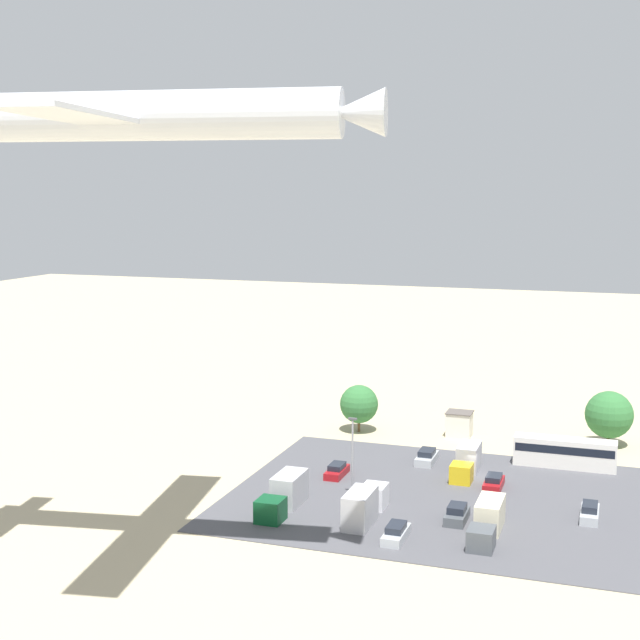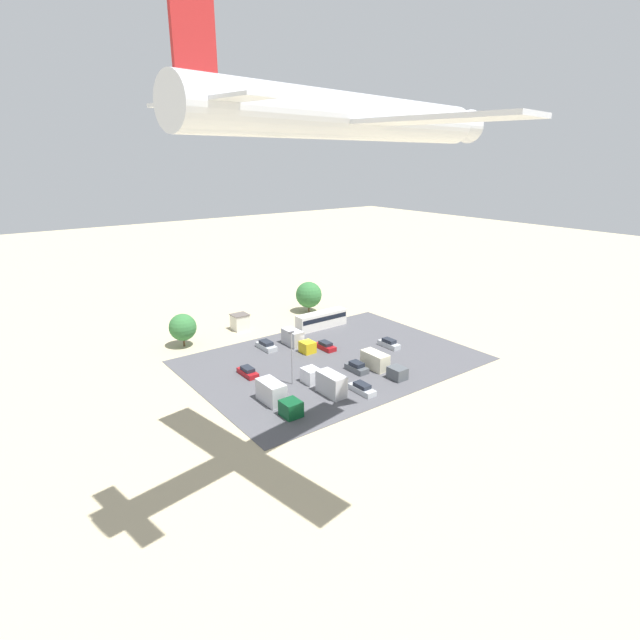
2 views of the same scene
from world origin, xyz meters
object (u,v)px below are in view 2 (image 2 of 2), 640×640
at_px(parked_car_0, 357,367).
at_px(bus, 321,319).
at_px(parked_car_1, 248,372).
at_px(parked_car_2, 266,346).
at_px(parked_car_3, 362,389).
at_px(parked_truck_0, 277,396).
at_px(parked_car_5, 389,344).
at_px(airplane, 362,118).
at_px(parked_car_4, 325,346).
at_px(parked_truck_3, 325,382).
at_px(parked_truck_1, 381,364).
at_px(shed_building, 240,322).
at_px(parked_truck_2, 297,340).

bearing_deg(parked_car_0, bus, 67.73).
relative_size(parked_car_0, parked_car_1, 0.94).
distance_m(parked_car_2, parked_car_3, 24.38).
xyz_separation_m(parked_car_0, parked_truck_0, (17.18, 2.24, 0.79)).
height_order(parked_car_5, airplane, airplane).
distance_m(parked_car_1, parked_car_2, 11.91).
xyz_separation_m(parked_car_4, parked_truck_3, (10.63, 13.82, 0.95)).
xyz_separation_m(parked_car_1, parked_truck_1, (-18.67, 11.94, 0.70)).
relative_size(shed_building, parked_car_0, 0.80).
distance_m(parked_car_5, parked_truck_0, 30.25).
bearing_deg(parked_truck_3, parked_truck_2, 68.77).
xyz_separation_m(parked_car_0, parked_truck_1, (-3.30, 2.39, 0.61)).
xyz_separation_m(parked_car_1, parked_truck_0, (1.81, 11.79, 0.88)).
bearing_deg(parked_truck_3, parked_car_4, 52.43).
bearing_deg(shed_building, parked_car_0, 99.72).
bearing_deg(parked_truck_2, parked_car_2, -25.95).
relative_size(bus, parked_car_2, 2.43).
distance_m(parked_car_2, parked_car_4, 11.06).
bearing_deg(parked_car_1, bus, -153.88).
height_order(bus, parked_car_2, bus).
bearing_deg(parked_car_2, bus, -167.21).
bearing_deg(parked_car_1, parked_car_5, 170.25).
height_order(parked_truck_2, parked_truck_3, parked_truck_3).
relative_size(parked_car_0, parked_truck_2, 0.50).
bearing_deg(parked_car_4, parked_truck_0, 34.96).
distance_m(parked_truck_0, parked_truck_1, 20.48).
bearing_deg(parked_car_4, parked_car_5, 148.14).
relative_size(parked_car_2, parked_truck_2, 0.57).
distance_m(parked_car_4, airplane, 55.38).
bearing_deg(shed_building, parked_truck_2, 103.17).
bearing_deg(parked_car_0, parked_truck_2, 96.16).
distance_m(parked_truck_1, parked_truck_2, 18.40).
xyz_separation_m(parked_car_2, parked_car_4, (-8.82, 6.68, -0.05)).
distance_m(shed_building, parked_car_2, 13.11).
bearing_deg(parked_truck_1, parked_car_3, 27.35).
xyz_separation_m(parked_car_0, parked_car_2, (6.83, -17.84, -0.03)).
bearing_deg(shed_building, parked_car_2, 83.21).
xyz_separation_m(parked_car_3, parked_car_5, (-16.72, -11.23, 0.04)).
xyz_separation_m(parked_car_2, parked_car_5, (-19.06, 13.04, 0.00)).
xyz_separation_m(parked_car_0, parked_car_3, (4.49, 6.42, -0.07)).
bearing_deg(shed_building, parked_truck_1, 104.48).
bearing_deg(parked_car_0, parked_car_5, 21.45).
bearing_deg(parked_car_1, parked_car_2, -135.86).
height_order(parked_car_0, parked_truck_2, parked_truck_2).
xyz_separation_m(parked_car_5, parked_truck_2, (13.89, -10.52, 0.70)).
xyz_separation_m(shed_building, parked_car_5, (-17.51, 26.02, -0.92)).
relative_size(parked_car_1, airplane, 0.12).
height_order(parked_car_0, parked_truck_0, parked_truck_0).
height_order(shed_building, parked_car_3, shed_building).
bearing_deg(parked_car_0, parked_truck_0, -172.58).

